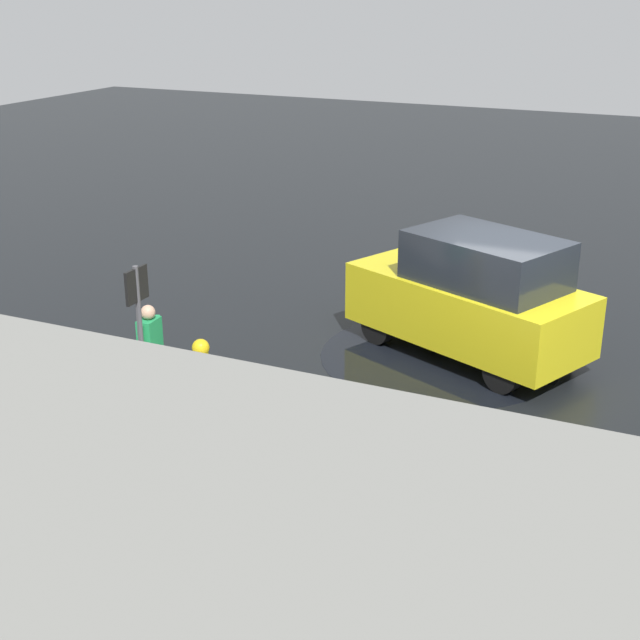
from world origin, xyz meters
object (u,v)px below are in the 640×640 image
at_px(moving_hatchback, 472,296).
at_px(sign_post, 140,327).
at_px(pedestrian, 150,339).
at_px(fire_hydrant, 202,365).

relative_size(moving_hatchback, sign_post, 1.77).
relative_size(moving_hatchback, pedestrian, 3.49).
bearing_deg(sign_post, fire_hydrant, -85.59).
height_order(moving_hatchback, sign_post, sign_post).
bearing_deg(pedestrian, sign_post, 122.73).
xyz_separation_m(moving_hatchback, fire_hydrant, (3.27, 2.91, -0.63)).
height_order(moving_hatchback, pedestrian, moving_hatchback).
xyz_separation_m(fire_hydrant, sign_post, (-0.12, 1.58, 1.18)).
height_order(pedestrian, sign_post, sign_post).
height_order(fire_hydrant, sign_post, sign_post).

